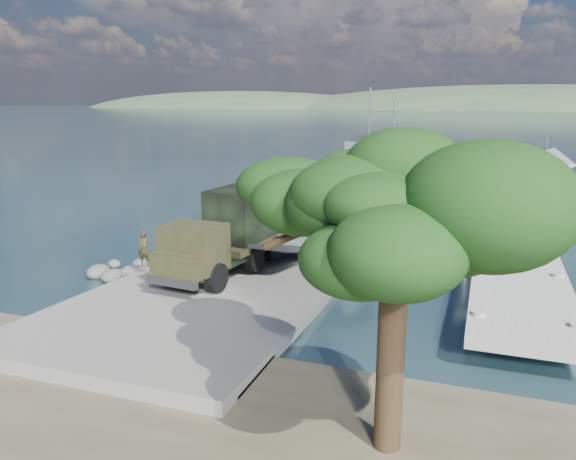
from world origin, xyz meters
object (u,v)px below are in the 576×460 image
(landing_craft, at_px, (350,198))
(overhang_tree, at_px, (376,213))
(pier, at_px, (511,207))
(soldier, at_px, (145,256))
(sailboat_near, at_px, (542,198))
(military_truck, at_px, (228,232))

(landing_craft, height_order, overhang_tree, landing_craft)
(pier, xyz_separation_m, overhang_tree, (-4.13, -27.99, 4.64))
(soldier, bearing_deg, pier, 29.85)
(pier, height_order, landing_craft, landing_craft)
(landing_craft, bearing_deg, pier, -14.71)
(landing_craft, xyz_separation_m, sailboat_near, (15.30, 9.04, -0.57))
(military_truck, height_order, overhang_tree, overhang_tree)
(landing_craft, relative_size, overhang_tree, 4.32)
(overhang_tree, bearing_deg, sailboat_near, 80.06)
(landing_craft, bearing_deg, overhang_tree, -73.14)
(military_truck, height_order, sailboat_near, sailboat_near)
(soldier, bearing_deg, overhang_tree, -53.06)
(pier, xyz_separation_m, military_truck, (-13.56, -16.67, 0.88))
(overhang_tree, bearing_deg, landing_craft, 104.36)
(overhang_tree, bearing_deg, pier, 81.61)
(pier, relative_size, military_truck, 5.00)
(soldier, xyz_separation_m, overhang_tree, (13.12, -9.51, 4.87))
(soldier, relative_size, overhang_tree, 0.20)
(soldier, distance_m, sailboat_near, 37.33)
(military_truck, xyz_separation_m, sailboat_near, (16.59, 29.51, -2.16))
(landing_craft, relative_size, soldier, 21.19)
(pier, distance_m, military_truck, 21.51)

